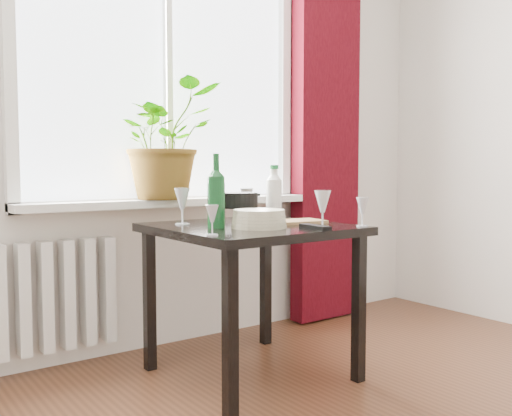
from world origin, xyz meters
TOP-DOWN VIEW (x-y plane):
  - window at (0.00, 2.22)m, footprint 1.72×0.08m
  - windowsill at (0.00, 2.15)m, footprint 1.72×0.20m
  - curtain at (1.12, 2.12)m, footprint 0.50×0.12m
  - radiator at (-0.75, 2.18)m, footprint 0.80×0.10m
  - table at (0.10, 1.55)m, footprint 0.85×0.85m
  - potted_plant at (-0.07, 2.12)m, footprint 0.68×0.62m
  - wine_bottle_left at (-0.11, 1.53)m, footprint 0.11×0.11m
  - wine_bottle_right at (0.01, 1.73)m, footprint 0.10×0.10m
  - bottle_amber at (0.04, 1.78)m, footprint 0.07×0.07m
  - cleaning_bottle at (0.41, 1.76)m, footprint 0.09×0.09m
  - wineglass_front_right at (0.26, 1.22)m, footprint 0.09×0.09m
  - wineglass_far_right at (0.48, 1.18)m, footprint 0.07×0.07m
  - wineglass_back_center at (0.27, 1.83)m, footprint 0.09×0.09m
  - wineglass_back_left at (-0.16, 1.76)m, footprint 0.10×0.10m
  - wineglass_front_left at (-0.28, 1.29)m, footprint 0.05×0.05m
  - plate_stack at (0.05, 1.42)m, footprint 0.33×0.33m
  - fondue_pot at (0.13, 1.70)m, footprint 0.27×0.25m
  - tv_remote at (0.22, 1.23)m, footprint 0.07×0.18m
  - cutting_board at (0.33, 1.49)m, footprint 0.30×0.22m

SIDE VIEW (x-z plane):
  - radiator at x=-0.75m, z-range 0.10..0.66m
  - table at x=0.10m, z-range 0.28..1.02m
  - cutting_board at x=0.33m, z-range 0.74..0.75m
  - tv_remote at x=0.22m, z-range 0.74..0.76m
  - plate_stack at x=0.05m, z-range 0.74..0.82m
  - wineglass_front_left at x=-0.28m, z-range 0.74..0.87m
  - wineglass_far_right at x=0.48m, z-range 0.74..0.88m
  - fondue_pot at x=0.13m, z-range 0.74..0.89m
  - windowsill at x=0.00m, z-range 0.80..0.84m
  - wineglass_back_center at x=0.27m, z-range 0.74..0.91m
  - wineglass_front_right at x=0.26m, z-range 0.74..0.92m
  - wineglass_back_left at x=-0.16m, z-range 0.74..0.92m
  - bottle_amber at x=0.04m, z-range 0.74..1.03m
  - cleaning_bottle at x=0.41m, z-range 0.74..1.04m
  - wine_bottle_right at x=0.01m, z-range 0.74..1.08m
  - wine_bottle_left at x=-0.11m, z-range 0.74..1.09m
  - potted_plant at x=-0.07m, z-range 0.84..1.48m
  - curtain at x=1.12m, z-range 0.01..2.58m
  - window at x=0.00m, z-range 0.79..2.41m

